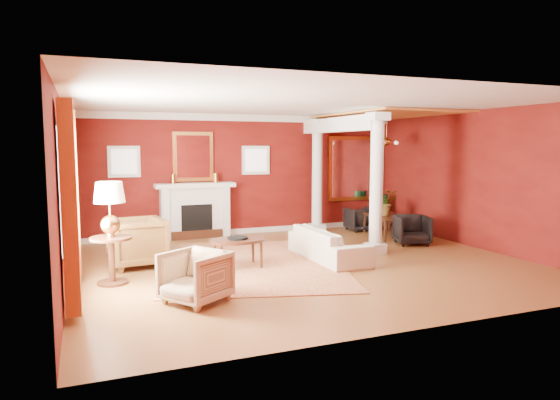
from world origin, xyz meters
name	(u,v)px	position (x,y,z in m)	size (l,w,h in m)	color
ground	(304,264)	(0.00, 0.00, 0.00)	(8.00, 8.00, 0.00)	brown
room_shell	(305,153)	(0.00, 0.00, 2.02)	(8.04, 7.04, 2.92)	#63130D
fireplace	(195,210)	(-1.30, 3.32, 0.65)	(1.85, 0.42, 1.29)	silver
overmantel_mirror	(193,157)	(-1.30, 3.45, 1.90)	(0.95, 0.07, 1.15)	gold
flank_window_left	(124,162)	(-2.85, 3.46, 1.80)	(0.70, 0.07, 0.70)	silver
flank_window_right	(256,160)	(0.25, 3.46, 1.80)	(0.70, 0.07, 0.70)	silver
left_window	(70,198)	(-3.89, -0.60, 1.42)	(0.21, 2.55, 2.60)	white
column_front	(377,182)	(1.70, 0.30, 1.43)	(0.36, 0.36, 2.80)	silver
column_back	(317,175)	(1.70, 3.00, 1.43)	(0.36, 0.36, 2.80)	silver
header_beam	(339,125)	(1.70, 1.90, 2.62)	(0.30, 3.20, 0.32)	silver
amber_ceiling	(386,114)	(2.85, 1.75, 2.87)	(2.30, 3.40, 0.04)	#D4883E
dining_mirror	(351,169)	(2.90, 3.45, 1.55)	(1.30, 0.07, 1.70)	gold
chandelier	(386,142)	(2.90, 1.80, 2.25)	(0.60, 0.62, 0.75)	#A46F33
crown_trim	(246,118)	(0.00, 3.46, 2.82)	(8.00, 0.08, 0.16)	silver
base_trim	(247,231)	(0.00, 3.46, 0.06)	(8.00, 0.08, 0.12)	silver
rug	(255,264)	(-0.85, 0.31, 0.01)	(3.08, 4.10, 0.02)	maroon
sofa	(329,239)	(0.58, 0.16, 0.40)	(2.04, 0.60, 0.80)	beige
armchair_leopard	(136,240)	(-2.88, 0.92, 0.48)	(0.93, 0.88, 0.96)	black
armchair_stripe	(195,274)	(-2.33, -1.52, 0.40)	(0.77, 0.72, 0.79)	tan
coffee_table	(238,242)	(-1.22, 0.16, 0.47)	(1.02, 1.02, 0.52)	#331A0E
coffee_book	(235,233)	(-1.25, 0.21, 0.62)	(0.15, 0.02, 0.20)	#331A0E
side_table	(110,215)	(-3.35, -0.12, 1.09)	(0.64, 0.64, 1.60)	#331A0E
dining_table	(389,220)	(3.01, 1.79, 0.40)	(1.44, 0.51, 0.80)	#331A0E
dining_chair_near	(412,228)	(2.93, 0.78, 0.35)	(0.69, 0.64, 0.71)	black
dining_chair_far	(360,218)	(2.79, 2.77, 0.33)	(0.63, 0.59, 0.65)	black
green_urn	(380,215)	(3.50, 2.90, 0.36)	(0.38, 0.38, 0.91)	#123B1F
potted_plant	(385,193)	(2.93, 1.86, 1.04)	(0.54, 0.60, 0.47)	#26591E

